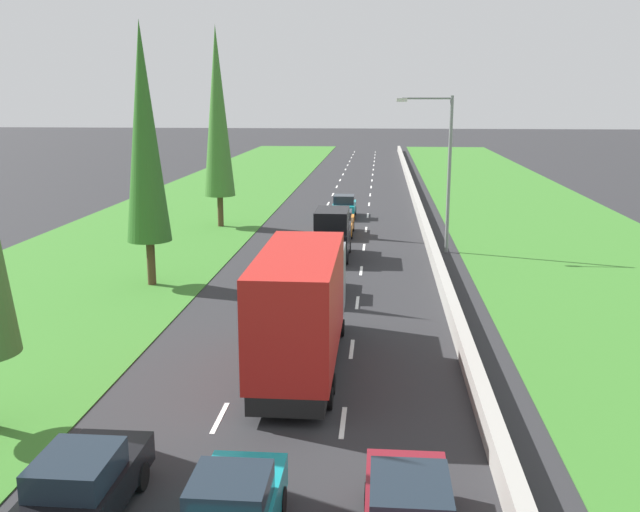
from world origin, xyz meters
The scene contains 15 objects.
ground_plane centered at (0.00, 60.00, 0.00)m, with size 300.00×300.00×0.00m, color #28282B.
grass_verge_left centered at (-12.65, 60.00, 0.02)m, with size 14.00×140.00×0.04m, color #387528.
grass_verge_right centered at (14.35, 60.00, 0.02)m, with size 14.00×140.00×0.04m, color #387528.
median_barrier centered at (5.70, 60.00, 0.42)m, with size 0.44×120.00×0.85m, color #9E9B93.
lane_markings centered at (0.00, 60.00, 0.01)m, with size 3.64×116.00×0.01m.
teal_hatchback_centre_lane centered at (-0.13, 9.09, 0.84)m, with size 1.74×3.90×1.72m.
red_box_truck_centre_lane centered at (0.17, 18.96, 2.18)m, with size 2.46×9.40×4.18m.
black_sedan_left_lane centered at (-3.53, 9.70, 0.81)m, with size 1.82×4.50×1.64m.
black_sedan_centre_lane centered at (-0.09, 28.14, 0.81)m, with size 1.82×4.50×1.64m.
black_van_centre_lane centered at (0.03, 35.87, 1.40)m, with size 1.96×4.90×2.82m.
orange_sedan_centre_lane centered at (0.04, 42.94, 0.81)m, with size 1.82×4.50×1.64m.
teal_hatchback_centre_lane_sixth centered at (-0.03, 50.08, 0.84)m, with size 1.74×3.90×1.72m.
poplar_tree_second centered at (-8.27, 29.25, 7.24)m, with size 2.11×2.11×12.37m.
poplar_tree_third centered at (-8.47, 45.34, 7.89)m, with size 2.14×2.14×13.68m.
street_light_mast centered at (6.25, 38.04, 5.23)m, with size 3.20×0.28×9.00m.
Camera 1 is at (2.67, -3.49, 8.88)m, focal length 40.15 mm.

